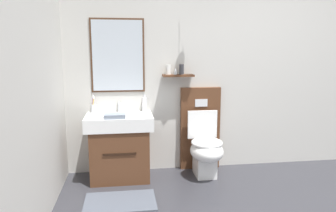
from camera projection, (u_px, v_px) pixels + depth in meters
name	position (u px, v px, depth m)	size (l,w,h in m)	color
wall_back	(249.00, 55.00, 3.86)	(4.66, 0.61, 2.75)	beige
bath_mat	(120.00, 202.00, 3.03)	(0.68, 0.44, 0.01)	#474C56
vanity_sink_left	(120.00, 145.00, 3.55)	(0.73, 0.51, 0.73)	#56331E
tap_on_left_sink	(119.00, 106.00, 3.66)	(0.03, 0.13, 0.11)	silver
toilet	(203.00, 142.00, 3.70)	(0.48, 0.62, 1.00)	#56331E
toothbrush_cup	(94.00, 108.00, 3.61)	(0.07, 0.07, 0.21)	silver
soap_dispenser	(145.00, 104.00, 3.70)	(0.06, 0.06, 0.20)	white
folded_hand_towel	(115.00, 116.00, 3.33)	(0.22, 0.16, 0.04)	gray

